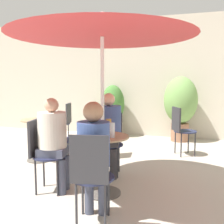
# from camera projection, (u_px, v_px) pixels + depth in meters

# --- Properties ---
(ground_plane) EXTENTS (20.00, 20.00, 0.00)m
(ground_plane) POSITION_uv_depth(u_px,v_px,m) (95.00, 193.00, 3.29)
(ground_plane) COLOR #B2A899
(storefront_wall) EXTENTS (10.00, 0.06, 3.00)m
(storefront_wall) POSITION_uv_depth(u_px,v_px,m) (146.00, 78.00, 6.68)
(storefront_wall) COLOR beige
(storefront_wall) RESTS_ON ground_plane
(cafe_table_near) EXTENTS (0.65, 0.65, 0.73)m
(cafe_table_near) POSITION_uv_depth(u_px,v_px,m) (103.00, 154.00, 3.23)
(cafe_table_near) COLOR #514C47
(cafe_table_near) RESTS_ON ground_plane
(cafe_table_far) EXTENTS (0.62, 0.62, 0.73)m
(cafe_table_far) POSITION_uv_depth(u_px,v_px,m) (39.00, 133.00, 4.64)
(cafe_table_far) COLOR #514C47
(cafe_table_far) RESTS_ON ground_plane
(bistro_chair_0) EXTENTS (0.43, 0.45, 0.92)m
(bistro_chair_0) POSITION_uv_depth(u_px,v_px,m) (110.00, 137.00, 3.99)
(bistro_chair_0) COLOR #232847
(bistro_chair_0) RESTS_ON ground_plane
(bistro_chair_1) EXTENTS (0.45, 0.43, 0.92)m
(bistro_chair_1) POSITION_uv_depth(u_px,v_px,m) (42.00, 148.00, 3.31)
(bistro_chair_1) COLOR #232847
(bistro_chair_1) RESTS_ON ground_plane
(bistro_chair_2) EXTENTS (0.43, 0.45, 0.92)m
(bistro_chair_2) POSITION_uv_depth(u_px,v_px,m) (91.00, 171.00, 2.46)
(bistro_chair_2) COLOR #232847
(bistro_chair_2) RESTS_ON ground_plane
(bistro_chair_3) EXTENTS (0.45, 0.43, 0.92)m
(bistro_chair_3) POSITION_uv_depth(u_px,v_px,m) (65.00, 120.00, 5.84)
(bistro_chair_3) COLOR #232847
(bistro_chair_3) RESTS_ON ground_plane
(bistro_chair_4) EXTENTS (0.47, 0.46, 0.92)m
(bistro_chair_4) POSITION_uv_depth(u_px,v_px,m) (181.00, 126.00, 4.94)
(bistro_chair_4) COLOR #232847
(bistro_chair_4) RESTS_ON ground_plane
(bistro_chair_5) EXTENTS (0.44, 0.42, 0.92)m
(bistro_chair_5) POSITION_uv_depth(u_px,v_px,m) (99.00, 128.00, 4.80)
(bistro_chair_5) COLOR #232847
(bistro_chair_5) RESTS_ON ground_plane
(bistro_chair_6) EXTENTS (0.48, 0.48, 0.92)m
(bistro_chair_6) POSITION_uv_depth(u_px,v_px,m) (67.00, 134.00, 4.20)
(bistro_chair_6) COLOR #232847
(bistro_chair_6) RESTS_ON ground_plane
(seated_person_0) EXTENTS (0.37, 0.40, 1.23)m
(seated_person_0) POSITION_uv_depth(u_px,v_px,m) (109.00, 128.00, 3.82)
(seated_person_0) COLOR #2D2D33
(seated_person_0) RESTS_ON ground_plane
(seated_person_1) EXTENTS (0.39, 0.36, 1.19)m
(seated_person_1) POSITION_uv_depth(u_px,v_px,m) (54.00, 137.00, 3.27)
(seated_person_1) COLOR #42475B
(seated_person_1) RESTS_ON ground_plane
(seated_person_2) EXTENTS (0.33, 0.36, 1.20)m
(seated_person_2) POSITION_uv_depth(u_px,v_px,m) (94.00, 150.00, 2.59)
(seated_person_2) COLOR #42475B
(seated_person_2) RESTS_ON ground_plane
(beer_glass_0) EXTENTS (0.06, 0.06, 0.18)m
(beer_glass_0) POSITION_uv_depth(u_px,v_px,m) (112.00, 130.00, 3.09)
(beer_glass_0) COLOR silver
(beer_glass_0) RESTS_ON cafe_table_near
(beer_glass_1) EXTENTS (0.07, 0.07, 0.19)m
(beer_glass_1) POSITION_uv_depth(u_px,v_px,m) (109.00, 126.00, 3.33)
(beer_glass_1) COLOR #B28433
(beer_glass_1) RESTS_ON cafe_table_near
(beer_glass_2) EXTENTS (0.07, 0.07, 0.15)m
(beer_glass_2) POSITION_uv_depth(u_px,v_px,m) (94.00, 128.00, 3.30)
(beer_glass_2) COLOR #DBC65B
(beer_glass_2) RESTS_ON cafe_table_near
(beer_glass_3) EXTENTS (0.06, 0.06, 0.14)m
(beer_glass_3) POSITION_uv_depth(u_px,v_px,m) (94.00, 132.00, 3.07)
(beer_glass_3) COLOR #DBC65B
(beer_glass_3) RESTS_ON cafe_table_near
(potted_plant_0) EXTENTS (0.59, 0.59, 1.31)m
(potted_plant_0) POSITION_uv_depth(u_px,v_px,m) (113.00, 110.00, 6.65)
(potted_plant_0) COLOR slate
(potted_plant_0) RESTS_ON ground_plane
(potted_plant_1) EXTENTS (0.77, 0.77, 1.51)m
(potted_plant_1) POSITION_uv_depth(u_px,v_px,m) (181.00, 103.00, 6.11)
(potted_plant_1) COLOR #93664C
(potted_plant_1) RESTS_ON ground_plane
(umbrella) EXTENTS (2.20, 2.20, 2.20)m
(umbrella) POSITION_uv_depth(u_px,v_px,m) (102.00, 25.00, 3.05)
(umbrella) COLOR silver
(umbrella) RESTS_ON ground_plane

